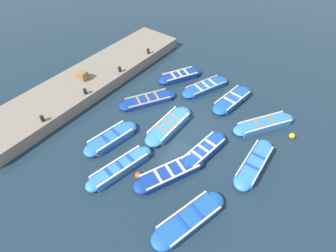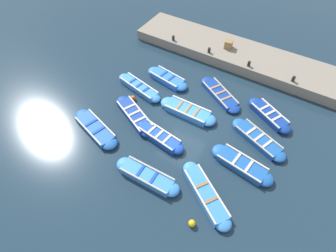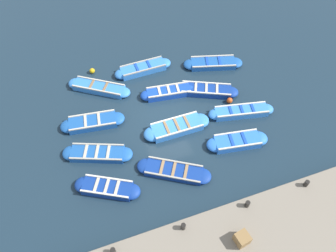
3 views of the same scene
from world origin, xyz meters
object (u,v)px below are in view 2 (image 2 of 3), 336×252
at_px(boat_end_of_row, 269,115).
at_px(bollard_mid_south, 249,64).
at_px(boat_alongside, 135,115).
at_px(boat_mid_row, 242,164).
at_px(buoy_white_drifting, 152,75).
at_px(wooden_crate, 229,44).
at_px(bollard_south, 293,79).
at_px(boat_tucked, 159,137).
at_px(boat_drifting, 167,78).
at_px(boat_outer_left, 95,129).
at_px(bollard_mid_north, 209,50).
at_px(boat_outer_right, 258,139).
at_px(bollard_north, 173,38).
at_px(boat_stern_in, 220,94).
at_px(boat_broadside, 139,87).
at_px(boat_inner_gap, 206,194).
at_px(boat_bow_out, 147,176).
at_px(buoy_yellow_far, 192,223).
at_px(boat_far_corner, 188,111).
at_px(buoy_orange_near, 133,98).

xyz_separation_m(boat_end_of_row, bollard_mid_south, (-3.10, -2.57, 0.69)).
relative_size(boat_alongside, boat_mid_row, 1.06).
bearing_deg(buoy_white_drifting, wooden_crate, 145.05).
bearing_deg(bollard_south, boat_tucked, -32.90).
distance_m(boat_tucked, boat_drifting, 4.92).
relative_size(boat_outer_left, bollard_mid_north, 10.84).
bearing_deg(boat_outer_right, bollard_north, -121.11).
bearing_deg(boat_outer_right, bollard_mid_north, -132.72).
distance_m(boat_outer_right, bollard_mid_south, 5.80).
relative_size(boat_alongside, boat_stern_in, 1.04).
bearing_deg(boat_broadside, boat_alongside, 29.21).
height_order(boat_broadside, bollard_mid_north, bollard_mid_north).
xyz_separation_m(boat_inner_gap, bollard_north, (-9.55, -7.47, 0.71)).
height_order(boat_outer_right, boat_drifting, boat_drifting).
height_order(boat_bow_out, boat_outer_right, boat_bow_out).
xyz_separation_m(boat_stern_in, bollard_north, (-2.94, -5.23, 0.74)).
bearing_deg(boat_inner_gap, buoy_yellow_far, 3.40).
height_order(boat_bow_out, boat_inner_gap, boat_bow_out).
height_order(boat_outer_right, bollard_mid_south, bollard_mid_south).
relative_size(boat_alongside, bollard_south, 10.64).
height_order(boat_inner_gap, bollard_mid_north, bollard_mid_north).
bearing_deg(bollard_north, boat_inner_gap, 38.04).
bearing_deg(boat_alongside, boat_outer_right, 107.40).
xyz_separation_m(boat_stern_in, bollard_mid_south, (-2.94, 0.67, 0.74)).
bearing_deg(bollard_mid_north, bollard_south, 90.00).
height_order(bollard_north, bollard_mid_south, same).
bearing_deg(wooden_crate, boat_bow_out, 3.56).
xyz_separation_m(boat_outer_right, bollard_mid_south, (-5.13, -2.61, 0.72)).
relative_size(boat_mid_row, wooden_crate, 6.64).
xyz_separation_m(boat_far_corner, buoy_orange_near, (0.80, -3.49, -0.03)).
height_order(bollard_north, bollard_mid_north, same).
relative_size(bollard_north, bollard_mid_south, 1.00).
height_order(boat_outer_left, boat_stern_in, boat_outer_left).
xyz_separation_m(boat_end_of_row, boat_tucked, (4.76, -4.71, 0.01)).
distance_m(boat_inner_gap, boat_tucked, 4.08).
relative_size(bollard_mid_north, buoy_orange_near, 1.06).
height_order(boat_outer_left, boat_far_corner, boat_far_corner).
height_order(boat_mid_row, boat_outer_right, boat_mid_row).
relative_size(boat_inner_gap, buoy_white_drifting, 14.68).
bearing_deg(bollard_mid_north, boat_end_of_row, 60.71).
bearing_deg(boat_end_of_row, buoy_orange_near, -68.62).
bearing_deg(bollard_mid_south, bollard_mid_north, -90.00).
relative_size(boat_far_corner, bollard_mid_north, 10.44).
height_order(boat_far_corner, boat_inner_gap, boat_far_corner).
height_order(boat_broadside, boat_stern_in, boat_broadside).
bearing_deg(wooden_crate, boat_stern_in, 17.88).
bearing_deg(bollard_south, buoy_white_drifting, -66.61).
xyz_separation_m(boat_alongside, boat_bow_out, (2.96, 2.93, 0.01)).
relative_size(boat_bow_out, boat_drifting, 1.08).
height_order(boat_outer_left, buoy_white_drifting, boat_outer_left).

